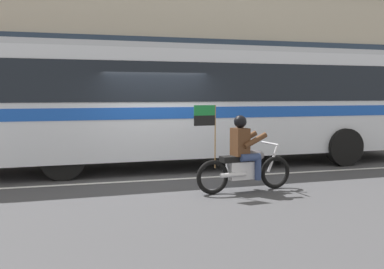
% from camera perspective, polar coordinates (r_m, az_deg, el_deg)
% --- Properties ---
extents(ground_plane, '(60.00, 60.00, 0.00)m').
position_cam_1_polar(ground_plane, '(11.04, -4.58, -5.20)').
color(ground_plane, '#3D3D3F').
extents(sidewalk_curb, '(28.00, 3.80, 0.15)m').
position_cam_1_polar(sidewalk_curb, '(16.01, -8.20, -1.71)').
color(sidewalk_curb, '#B7B2A8').
rests_on(sidewalk_curb, ground_plane).
extents(lane_center_stripe, '(26.60, 0.14, 0.01)m').
position_cam_1_polar(lane_center_stripe, '(10.47, -3.92, -5.76)').
color(lane_center_stripe, silver).
rests_on(lane_center_stripe, ground_plane).
extents(office_building_facade, '(28.00, 0.89, 10.07)m').
position_cam_1_polar(office_building_facade, '(18.41, -9.41, 14.70)').
color(office_building_facade, '#B2A893').
rests_on(office_building_facade, ground_plane).
extents(transit_bus, '(12.91, 2.96, 3.22)m').
position_cam_1_polar(transit_bus, '(12.48, 2.35, 4.71)').
color(transit_bus, silver).
rests_on(transit_bus, ground_plane).
extents(motorcycle_with_rider, '(2.19, 0.65, 1.78)m').
position_cam_1_polar(motorcycle_with_rider, '(9.18, 6.64, -3.14)').
color(motorcycle_with_rider, black).
rests_on(motorcycle_with_rider, ground_plane).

